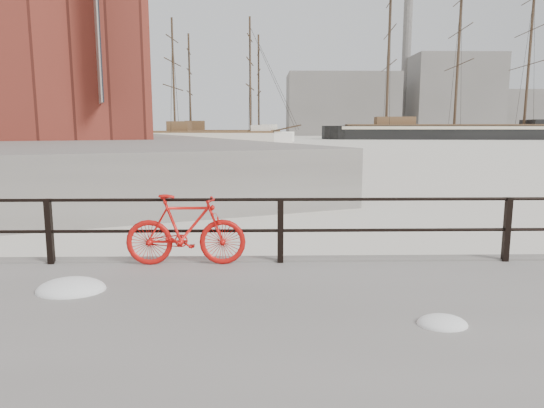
% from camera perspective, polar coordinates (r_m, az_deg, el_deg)
% --- Properties ---
extents(ground, '(400.00, 400.00, 0.00)m').
position_cam_1_polar(ground, '(8.64, 25.07, -8.06)').
color(ground, white).
rests_on(ground, ground).
extents(far_quay, '(78.44, 148.07, 1.80)m').
position_cam_1_polar(far_quay, '(87.27, -25.94, 7.12)').
color(far_quay, gray).
rests_on(far_quay, ground).
extents(guardrail, '(28.00, 0.10, 1.00)m').
position_cam_1_polar(guardrail, '(8.31, 25.91, -2.72)').
color(guardrail, black).
rests_on(guardrail, promenade).
extents(bicycle, '(1.79, 0.28, 1.08)m').
position_cam_1_polar(bicycle, '(7.39, -10.11, -3.01)').
color(bicycle, red).
rests_on(bicycle, promenade).
extents(barque_black, '(61.58, 25.77, 33.88)m').
position_cam_1_polar(barque_black, '(106.13, 20.56, 7.14)').
color(barque_black, black).
rests_on(barque_black, ground).
extents(schooner_mid, '(25.82, 12.18, 18.47)m').
position_cam_1_polar(schooner_mid, '(83.30, -5.52, 7.31)').
color(schooner_mid, white).
rests_on(schooner_mid, ground).
extents(schooner_left, '(27.42, 14.06, 19.97)m').
position_cam_1_polar(schooner_left, '(78.29, -6.97, 7.18)').
color(schooner_left, beige).
rests_on(schooner_left, ground).
extents(workboat_far, '(10.52, 10.06, 7.00)m').
position_cam_1_polar(workboat_far, '(56.83, -26.87, 5.61)').
color(workboat_far, black).
rests_on(workboat_far, ground).
extents(apartment_cream, '(24.16, 21.40, 21.20)m').
position_cam_1_polar(apartment_cream, '(78.04, -28.38, 15.32)').
color(apartment_cream, beige).
rests_on(apartment_cream, far_quay).
extents(apartment_grey, '(26.02, 22.15, 23.20)m').
position_cam_1_polar(apartment_grey, '(99.95, -27.32, 14.35)').
color(apartment_grey, gray).
rests_on(apartment_grey, far_quay).
extents(apartment_brick, '(27.87, 22.90, 21.20)m').
position_cam_1_polar(apartment_brick, '(122.72, -26.55, 12.75)').
color(apartment_brick, brown).
rests_on(apartment_brick, far_quay).
extents(industrial_west, '(32.00, 18.00, 18.00)m').
position_cam_1_polar(industrial_west, '(149.44, 8.12, 11.45)').
color(industrial_west, gray).
rests_on(industrial_west, ground).
extents(industrial_mid, '(26.00, 20.00, 24.00)m').
position_cam_1_polar(industrial_mid, '(163.61, 20.30, 11.82)').
color(industrial_mid, gray).
rests_on(industrial_mid, ground).
extents(industrial_east, '(20.00, 16.00, 14.00)m').
position_cam_1_polar(industrial_east, '(177.42, 26.64, 9.55)').
color(industrial_east, gray).
rests_on(industrial_east, ground).
extents(smokestack, '(2.80, 2.80, 44.00)m').
position_cam_1_polar(smokestack, '(165.08, 15.48, 15.51)').
color(smokestack, gray).
rests_on(smokestack, ground).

